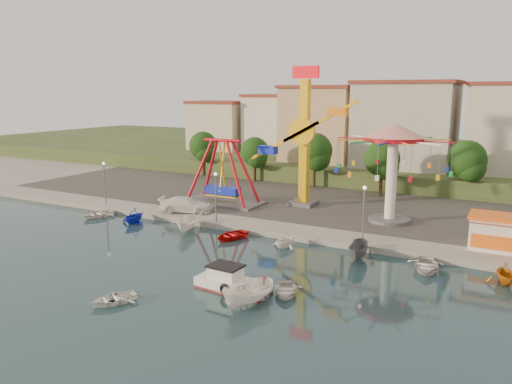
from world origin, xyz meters
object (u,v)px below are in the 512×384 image
Objects in this scene: cabin_motorboat at (231,283)px; rowboat_a at (285,290)px; wave_swinger at (393,151)px; skiff at (249,295)px; pirate_ship_ride at (222,173)px; kamikaze_tower at (307,142)px; van at (186,205)px.

cabin_motorboat reaches higher than rowboat_a.
wave_swinger is 25.91m from skiff.
pirate_ship_ride is 20.70m from wave_swinger.
cabin_motorboat is (4.83, -25.38, -7.81)m from kamikaze_tower.
pirate_ship_ride is 1.67× the size of van.
rowboat_a is at bearing 86.48° from skiff.
wave_swinger is at bearing -94.26° from van.
pirate_ship_ride is 2.97× the size of rowboat_a.
kamikaze_tower is 26.93m from rowboat_a.
kamikaze_tower is 1.42× the size of wave_swinger.
cabin_motorboat is 1.31× the size of skiff.
kamikaze_tower reaches higher than pirate_ship_ride.
rowboat_a is 24.50m from van.
van is at bearing -101.94° from pirate_ship_ride.
rowboat_a is at bearing -48.49° from pirate_ship_ride.
pirate_ship_ride is at bearing 145.04° from skiff.
van is at bearing -138.96° from kamikaze_tower.
wave_swinger is at bearing -13.91° from kamikaze_tower.
skiff is (16.99, -23.71, -3.56)m from pirate_ship_ride.
skiff is 0.72× the size of van.
skiff reaches higher than rowboat_a.
rowboat_a is at bearing -148.86° from van.
van is (-21.58, -6.83, -6.72)m from wave_swinger.
kamikaze_tower is 29.22m from skiff.
pirate_ship_ride is 1.77× the size of cabin_motorboat.
van is (-19.53, 14.74, 1.12)m from rowboat_a.
cabin_motorboat is at bearing -104.47° from wave_swinger.
rowboat_a is 3.35m from skiff.
van reaches higher than rowboat_a.
van is (-15.72, 15.91, 0.95)m from cabin_motorboat.
pirate_ship_ride is 0.61× the size of kamikaze_tower.
kamikaze_tower reaches higher than wave_swinger.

